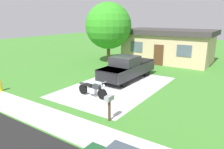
{
  "coord_description": "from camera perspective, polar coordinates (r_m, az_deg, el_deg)",
  "views": [
    {
      "loc": [
        7.74,
        -12.1,
        4.74
      ],
      "look_at": [
        -0.24,
        -0.25,
        0.9
      ],
      "focal_mm": 34.08,
      "sensor_mm": 36.0,
      "label": 1
    }
  ],
  "objects": [
    {
      "name": "ground_plane",
      "position": [
        15.13,
        1.29,
        -3.22
      ],
      "size": [
        80.0,
        80.0,
        0.0
      ],
      "primitive_type": "plane",
      "color": "#3B792B"
    },
    {
      "name": "driveway_pad",
      "position": [
        15.13,
        1.29,
        -3.21
      ],
      "size": [
        5.55,
        8.89,
        0.01
      ],
      "primitive_type": "cube",
      "color": "#BBBBBB",
      "rests_on": "ground"
    },
    {
      "name": "sidewalk_strip",
      "position": [
        10.94,
        -16.3,
        -11.28
      ],
      "size": [
        36.0,
        1.8,
        0.01
      ],
      "primitive_type": "cube",
      "color": "beige",
      "rests_on": "ground"
    },
    {
      "name": "motorcycle",
      "position": [
        13.12,
        -5.21,
        -4.01
      ],
      "size": [
        2.21,
        0.7,
        1.09
      ],
      "color": "black",
      "rests_on": "ground"
    },
    {
      "name": "pickup_truck",
      "position": [
        16.72,
        4.28,
        1.91
      ],
      "size": [
        2.11,
        5.67,
        1.9
      ],
      "color": "black",
      "rests_on": "ground"
    },
    {
      "name": "fire_hydrant",
      "position": [
        15.9,
        -27.93,
        -2.5
      ],
      "size": [
        0.32,
        0.4,
        0.87
      ],
      "color": "yellow",
      "rests_on": "ground"
    },
    {
      "name": "mailbox",
      "position": [
        9.93,
        -0.76,
        -7.24
      ],
      "size": [
        0.26,
        0.48,
        1.26
      ],
      "color": "#4C3823",
      "rests_on": "ground"
    },
    {
      "name": "shade_tree",
      "position": [
        22.81,
        -0.97,
        12.91
      ],
      "size": [
        4.82,
        4.82,
        6.31
      ],
      "color": "brown",
      "rests_on": "ground"
    },
    {
      "name": "neighbor_house",
      "position": [
        24.4,
        14.68,
        7.62
      ],
      "size": [
        9.6,
        5.6,
        3.5
      ],
      "color": "tan",
      "rests_on": "ground"
    }
  ]
}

